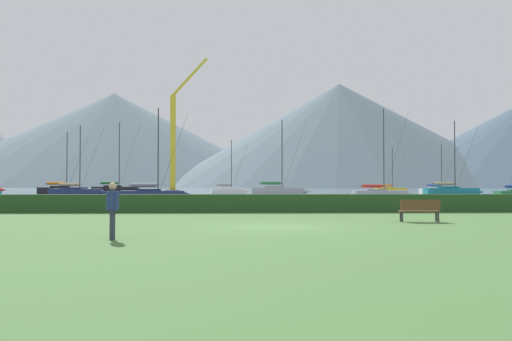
{
  "coord_description": "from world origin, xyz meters",
  "views": [
    {
      "loc": [
        -1.31,
        -20.57,
        1.58
      ],
      "look_at": [
        0.83,
        43.42,
        3.26
      ],
      "focal_mm": 38.39,
      "sensor_mm": 36.0,
      "label": 1
    }
  ],
  "objects_px": {
    "sailboat_slip_5": "(390,190)",
    "sailboat_slip_10": "(76,192)",
    "sailboat_slip_3": "(116,189)",
    "sailboat_slip_11": "(63,190)",
    "sailboat_slip_0": "(439,191)",
    "sailboat_slip_4": "(452,191)",
    "sailboat_slip_1": "(380,194)",
    "sailboat_slip_8": "(229,190)",
    "sailboat_slip_2": "(154,195)",
    "dock_crane": "(174,149)",
    "park_bench_near_path": "(420,209)",
    "sailboat_slip_9": "(279,190)",
    "person_seated_viewer": "(113,206)"
  },
  "relations": [
    {
      "from": "sailboat_slip_5",
      "to": "sailboat_slip_10",
      "type": "height_order",
      "value": "sailboat_slip_10"
    },
    {
      "from": "sailboat_slip_3",
      "to": "sailboat_slip_11",
      "type": "distance_m",
      "value": 10.78
    },
    {
      "from": "sailboat_slip_0",
      "to": "sailboat_slip_3",
      "type": "bearing_deg",
      "value": 165.21
    },
    {
      "from": "sailboat_slip_4",
      "to": "sailboat_slip_10",
      "type": "bearing_deg",
      "value": -176.41
    },
    {
      "from": "sailboat_slip_1",
      "to": "sailboat_slip_8",
      "type": "relative_size",
      "value": 1.06
    },
    {
      "from": "sailboat_slip_5",
      "to": "sailboat_slip_10",
      "type": "xyz_separation_m",
      "value": [
        -52.51,
        -35.23,
        0.05
      ]
    },
    {
      "from": "sailboat_slip_2",
      "to": "sailboat_slip_10",
      "type": "height_order",
      "value": "sailboat_slip_10"
    },
    {
      "from": "sailboat_slip_1",
      "to": "dock_crane",
      "type": "relative_size",
      "value": 0.47
    },
    {
      "from": "sailboat_slip_0",
      "to": "sailboat_slip_4",
      "type": "xyz_separation_m",
      "value": [
        -3.48,
        -14.04,
        0.11
      ]
    },
    {
      "from": "sailboat_slip_5",
      "to": "park_bench_near_path",
      "type": "distance_m",
      "value": 89.43
    },
    {
      "from": "sailboat_slip_5",
      "to": "sailboat_slip_11",
      "type": "bearing_deg",
      "value": -168.39
    },
    {
      "from": "sailboat_slip_1",
      "to": "sailboat_slip_2",
      "type": "distance_m",
      "value": 25.33
    },
    {
      "from": "sailboat_slip_5",
      "to": "sailboat_slip_9",
      "type": "bearing_deg",
      "value": -137.27
    },
    {
      "from": "sailboat_slip_0",
      "to": "sailboat_slip_2",
      "type": "xyz_separation_m",
      "value": [
        -42.15,
        -35.34,
        0.02
      ]
    },
    {
      "from": "sailboat_slip_3",
      "to": "sailboat_slip_10",
      "type": "distance_m",
      "value": 25.16
    },
    {
      "from": "sailboat_slip_1",
      "to": "sailboat_slip_10",
      "type": "distance_m",
      "value": 39.93
    },
    {
      "from": "sailboat_slip_5",
      "to": "person_seated_viewer",
      "type": "height_order",
      "value": "sailboat_slip_5"
    },
    {
      "from": "sailboat_slip_1",
      "to": "dock_crane",
      "type": "bearing_deg",
      "value": 136.53
    },
    {
      "from": "sailboat_slip_3",
      "to": "sailboat_slip_11",
      "type": "relative_size",
      "value": 1.26
    },
    {
      "from": "sailboat_slip_2",
      "to": "sailboat_slip_0",
      "type": "bearing_deg",
      "value": 34.28
    },
    {
      "from": "sailboat_slip_8",
      "to": "sailboat_slip_9",
      "type": "bearing_deg",
      "value": -72.52
    },
    {
      "from": "sailboat_slip_2",
      "to": "sailboat_slip_10",
      "type": "relative_size",
      "value": 0.97
    },
    {
      "from": "sailboat_slip_8",
      "to": "sailboat_slip_11",
      "type": "xyz_separation_m",
      "value": [
        -27.09,
        -7.12,
        0.11
      ]
    },
    {
      "from": "sailboat_slip_4",
      "to": "sailboat_slip_9",
      "type": "height_order",
      "value": "sailboat_slip_9"
    },
    {
      "from": "sailboat_slip_10",
      "to": "dock_crane",
      "type": "height_order",
      "value": "dock_crane"
    },
    {
      "from": "sailboat_slip_8",
      "to": "sailboat_slip_4",
      "type": "bearing_deg",
      "value": -41.75
    },
    {
      "from": "person_seated_viewer",
      "to": "sailboat_slip_3",
      "type": "bearing_deg",
      "value": 96.1
    },
    {
      "from": "person_seated_viewer",
      "to": "sailboat_slip_10",
      "type": "bearing_deg",
      "value": 100.92
    },
    {
      "from": "dock_crane",
      "to": "sailboat_slip_11",
      "type": "bearing_deg",
      "value": 166.49
    },
    {
      "from": "sailboat_slip_0",
      "to": "sailboat_slip_2",
      "type": "bearing_deg",
      "value": -145.67
    },
    {
      "from": "sailboat_slip_3",
      "to": "dock_crane",
      "type": "bearing_deg",
      "value": -50.16
    },
    {
      "from": "sailboat_slip_0",
      "to": "sailboat_slip_11",
      "type": "bearing_deg",
      "value": 173.88
    },
    {
      "from": "sailboat_slip_11",
      "to": "person_seated_viewer",
      "type": "distance_m",
      "value": 79.08
    },
    {
      "from": "sailboat_slip_10",
      "to": "person_seated_viewer",
      "type": "bearing_deg",
      "value": -70.17
    },
    {
      "from": "sailboat_slip_10",
      "to": "sailboat_slip_1",
      "type": "bearing_deg",
      "value": -16.23
    },
    {
      "from": "sailboat_slip_0",
      "to": "sailboat_slip_11",
      "type": "xyz_separation_m",
      "value": [
        -62.38,
        0.52,
        0.13
      ]
    },
    {
      "from": "sailboat_slip_1",
      "to": "sailboat_slip_0",
      "type": "bearing_deg",
      "value": 59.22
    },
    {
      "from": "sailboat_slip_5",
      "to": "person_seated_viewer",
      "type": "distance_m",
      "value": 99.66
    },
    {
      "from": "sailboat_slip_0",
      "to": "sailboat_slip_5",
      "type": "distance_m",
      "value": 19.25
    },
    {
      "from": "sailboat_slip_3",
      "to": "sailboat_slip_9",
      "type": "height_order",
      "value": "sailboat_slip_3"
    },
    {
      "from": "sailboat_slip_5",
      "to": "sailboat_slip_1",
      "type": "bearing_deg",
      "value": -112.68
    },
    {
      "from": "sailboat_slip_10",
      "to": "person_seated_viewer",
      "type": "distance_m",
      "value": 61.02
    },
    {
      "from": "sailboat_slip_4",
      "to": "sailboat_slip_11",
      "type": "relative_size",
      "value": 1.03
    },
    {
      "from": "sailboat_slip_2",
      "to": "park_bench_near_path",
      "type": "height_order",
      "value": "sailboat_slip_2"
    },
    {
      "from": "sailboat_slip_0",
      "to": "person_seated_viewer",
      "type": "xyz_separation_m",
      "value": [
        -37.32,
        -74.49,
        0.39
      ]
    },
    {
      "from": "sailboat_slip_2",
      "to": "person_seated_viewer",
      "type": "relative_size",
      "value": 5.62
    },
    {
      "from": "sailboat_slip_3",
      "to": "park_bench_near_path",
      "type": "bearing_deg",
      "value": -71.62
    },
    {
      "from": "sailboat_slip_3",
      "to": "park_bench_near_path",
      "type": "relative_size",
      "value": 7.62
    },
    {
      "from": "sailboat_slip_5",
      "to": "sailboat_slip_9",
      "type": "relative_size",
      "value": 0.81
    },
    {
      "from": "sailboat_slip_1",
      "to": "dock_crane",
      "type": "distance_m",
      "value": 36.87
    }
  ]
}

